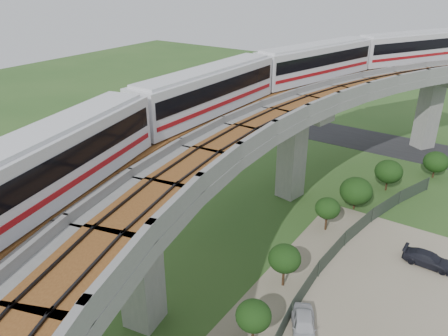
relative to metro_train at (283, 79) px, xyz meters
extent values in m
plane|color=#2D5321|center=(-0.84, -7.65, -12.31)|extent=(160.00, 160.00, 0.00)
cube|color=gray|center=(13.16, -9.65, -12.29)|extent=(18.00, 26.00, 0.04)
cube|color=#232326|center=(-0.84, 22.35, -12.29)|extent=(60.00, 8.00, 0.03)
cube|color=#99968E|center=(8.28, 24.14, -8.11)|extent=(2.86, 2.93, 8.40)
cube|color=#99968E|center=(8.28, 24.14, -3.31)|extent=(7.21, 5.74, 1.20)
cube|color=#99968E|center=(0.07, 2.77, -8.11)|extent=(2.35, 2.51, 8.40)
cube|color=#99968E|center=(0.07, 2.77, -3.31)|extent=(7.31, 3.58, 1.20)
cube|color=#99968E|center=(0.07, -18.07, -8.11)|extent=(2.35, 2.51, 8.40)
cube|color=#99968E|center=(0.07, -18.07, -3.31)|extent=(7.31, 3.58, 1.20)
cube|color=gray|center=(5.35, 18.89, -2.31)|extent=(16.42, 20.91, 0.80)
cube|color=gray|center=(1.49, 20.79, -1.41)|extent=(8.66, 17.08, 1.00)
cube|color=gray|center=(9.20, 16.98, -1.41)|extent=(8.66, 17.08, 1.00)
cube|color=brown|center=(3.37, 19.86, -1.85)|extent=(10.68, 18.08, 0.12)
cube|color=black|center=(3.37, 19.86, -1.73)|extent=(9.69, 17.59, 0.12)
cube|color=brown|center=(7.32, 17.91, -1.85)|extent=(10.68, 18.08, 0.12)
cube|color=black|center=(7.32, 17.91, -1.73)|extent=(9.69, 17.59, 0.12)
cube|color=gray|center=(-0.14, 1.48, -2.31)|extent=(11.77, 20.03, 0.80)
cube|color=gray|center=(-4.39, 2.13, -1.41)|extent=(3.22, 18.71, 1.00)
cube|color=gray|center=(4.11, 0.82, -1.41)|extent=(3.22, 18.71, 1.00)
cube|color=brown|center=(-2.32, 1.81, -1.85)|extent=(5.44, 19.05, 0.12)
cube|color=black|center=(-2.32, 1.81, -1.73)|extent=(4.35, 18.88, 0.12)
cube|color=brown|center=(2.03, 1.14, -1.85)|extent=(5.44, 19.05, 0.12)
cube|color=black|center=(2.03, 1.14, -1.73)|extent=(4.35, 18.88, 0.12)
cube|color=gray|center=(-0.14, -16.78, -2.31)|extent=(11.77, 20.03, 0.80)
cube|color=gray|center=(-4.39, -17.43, -1.41)|extent=(3.22, 18.71, 1.00)
cube|color=gray|center=(4.11, -16.12, -1.41)|extent=(3.22, 18.71, 1.00)
cube|color=brown|center=(-2.32, -17.11, -1.85)|extent=(5.44, 19.05, 0.12)
cube|color=black|center=(-2.32, -17.11, -1.73)|extent=(4.35, 18.88, 0.12)
cube|color=brown|center=(2.03, -16.44, -1.85)|extent=(5.44, 19.05, 0.12)
cube|color=black|center=(2.03, -16.44, -1.73)|extent=(4.35, 18.88, 0.12)
cube|color=silver|center=(-1.34, -22.10, -0.07)|extent=(6.11, 15.22, 3.20)
cube|color=silver|center=(-1.34, -22.10, 1.63)|extent=(5.41, 14.36, 0.22)
cube|color=black|center=(-1.34, -22.10, 0.38)|extent=(6.03, 14.65, 1.15)
cube|color=#A31016|center=(-1.34, -22.10, -0.82)|extent=(6.03, 14.65, 0.30)
cube|color=black|center=(-1.34, -22.10, -1.53)|extent=(4.81, 12.84, 0.28)
cube|color=silver|center=(-3.03, -6.63, -0.07)|extent=(2.95, 15.04, 3.20)
cube|color=silver|center=(-3.03, -6.63, 1.63)|extent=(2.39, 14.28, 0.22)
cube|color=black|center=(-3.03, -6.63, 0.38)|extent=(3.00, 14.44, 1.15)
cube|color=#A31016|center=(-3.03, -6.63, -0.82)|extent=(3.00, 14.44, 0.30)
cube|color=black|center=(-3.03, -6.63, -1.53)|extent=(2.11, 12.78, 0.28)
cube|color=silver|center=(-0.83, 8.77, -0.07)|extent=(6.56, 15.18, 3.20)
cube|color=silver|center=(-0.83, 8.77, 1.63)|extent=(5.85, 14.31, 0.22)
cube|color=black|center=(-0.83, 8.77, 0.38)|extent=(6.46, 14.62, 1.15)
cube|color=#A31016|center=(-0.83, 8.77, -0.82)|extent=(6.46, 14.62, 0.30)
cube|color=black|center=(-0.83, 8.77, -1.53)|extent=(5.20, 12.80, 0.28)
cube|color=silver|center=(5.12, 23.15, -0.07)|extent=(9.77, 14.37, 3.20)
cube|color=silver|center=(5.12, 23.15, 1.63)|extent=(8.93, 13.45, 0.22)
cube|color=black|center=(5.12, 23.15, 0.38)|extent=(9.53, 13.88, 1.15)
cube|color=#A31016|center=(5.12, 23.15, -0.82)|extent=(9.53, 13.88, 0.30)
cube|color=black|center=(5.12, 23.15, -1.53)|extent=(7.96, 12.02, 0.28)
cylinder|color=#2D382D|center=(11.41, 11.64, -11.56)|extent=(0.08, 0.08, 1.50)
cube|color=#2D382D|center=(10.54, 9.33, -11.56)|extent=(1.69, 4.77, 1.40)
cylinder|color=#2D382D|center=(9.78, 6.98, -11.56)|extent=(0.08, 0.08, 1.50)
cube|color=#2D382D|center=(9.14, 4.59, -11.56)|extent=(1.23, 4.91, 1.40)
cylinder|color=#2D382D|center=(8.61, 2.18, -11.56)|extent=(0.08, 0.08, 1.50)
cube|color=#2D382D|center=(8.19, -0.26, -11.56)|extent=(0.75, 4.99, 1.40)
cylinder|color=#2D382D|center=(7.90, -2.72, -11.56)|extent=(0.08, 0.08, 1.50)
cube|color=#2D382D|center=(7.72, -5.18, -11.56)|extent=(0.27, 5.04, 1.40)
cylinder|color=#2D382D|center=(7.66, -7.65, -11.56)|extent=(0.08, 0.08, 1.50)
cube|color=#2D382D|center=(7.72, -10.12, -11.56)|extent=(0.27, 5.04, 1.40)
cylinder|color=#2D382D|center=(7.90, -12.59, -11.56)|extent=(0.08, 0.08, 1.50)
cube|color=#2D382D|center=(8.19, -15.04, -11.56)|extent=(0.75, 4.99, 1.40)
cylinder|color=#382314|center=(11.29, 15.19, -11.76)|extent=(0.18, 0.18, 1.09)
ellipsoid|color=black|center=(11.29, 15.19, -10.43)|extent=(2.63, 2.63, 2.23)
cylinder|color=#382314|center=(7.87, 9.28, -11.66)|extent=(0.18, 0.18, 1.30)
ellipsoid|color=black|center=(7.87, 9.28, -10.18)|extent=(2.77, 2.77, 2.35)
cylinder|color=#382314|center=(6.43, 3.66, -11.80)|extent=(0.18, 0.18, 1.01)
ellipsoid|color=black|center=(6.43, 3.66, -10.39)|extent=(3.03, 3.03, 2.58)
cylinder|color=#382314|center=(5.60, -1.30, -11.55)|extent=(0.18, 0.18, 1.52)
ellipsoid|color=black|center=(5.60, -1.30, -10.14)|extent=(2.15, 2.15, 1.83)
cylinder|color=#382314|center=(5.90, -9.98, -11.48)|extent=(0.18, 0.18, 1.67)
ellipsoid|color=black|center=(5.90, -9.98, -9.94)|extent=(2.33, 2.33, 1.98)
cylinder|color=#382314|center=(6.85, -15.84, -11.53)|extent=(0.18, 0.18, 1.56)
ellipsoid|color=black|center=(6.85, -15.84, -10.10)|extent=(2.17, 2.17, 1.84)
imported|color=silver|center=(9.08, -13.40, -11.64)|extent=(3.01, 3.95, 1.25)
imported|color=black|center=(14.06, -1.64, -11.73)|extent=(3.75, 1.57, 1.08)
camera|label=1|loc=(16.49, -33.15, 8.64)|focal=35.00mm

